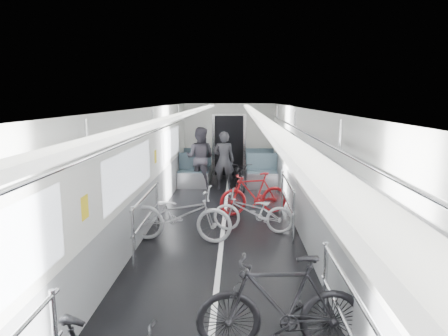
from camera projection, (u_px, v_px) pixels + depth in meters
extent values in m
cube|color=black|center=(220.00, 253.00, 6.73)|extent=(3.00, 14.00, 0.01)
cube|color=white|center=(220.00, 110.00, 6.31)|extent=(3.00, 14.00, 0.02)
cube|color=silver|center=(129.00, 183.00, 6.57)|extent=(0.02, 14.00, 2.40)
cube|color=silver|center=(312.00, 185.00, 6.47)|extent=(0.02, 14.00, 2.40)
cube|color=silver|center=(229.00, 140.00, 13.41)|extent=(3.00, 0.02, 2.40)
cube|color=white|center=(220.00, 253.00, 6.73)|extent=(0.08, 13.80, 0.01)
cube|color=gray|center=(133.00, 227.00, 6.70)|extent=(0.01, 13.90, 0.90)
cube|color=gray|center=(309.00, 229.00, 6.60)|extent=(0.01, 13.90, 0.90)
cube|color=white|center=(131.00, 171.00, 6.53)|extent=(0.01, 10.80, 0.75)
cube|color=white|center=(311.00, 173.00, 6.44)|extent=(0.01, 10.80, 0.75)
cube|color=white|center=(186.00, 114.00, 6.34)|extent=(0.14, 13.40, 0.05)
cube|color=white|center=(255.00, 114.00, 6.30)|extent=(0.14, 13.40, 0.05)
cube|color=black|center=(229.00, 146.00, 13.38)|extent=(0.95, 0.10, 2.00)
imported|color=#ADADB2|center=(180.00, 214.00, 7.24)|extent=(1.98, 0.89, 1.01)
imported|color=black|center=(281.00, 304.00, 4.06)|extent=(1.76, 0.59, 1.04)
imported|color=silver|center=(253.00, 212.00, 7.74)|extent=(1.63, 0.77, 0.82)
imported|color=#AA1418|center=(254.00, 194.00, 8.91)|extent=(1.64, 0.88, 0.95)
imported|color=black|center=(240.00, 176.00, 11.29)|extent=(0.79, 1.62, 0.82)
imported|color=black|center=(224.00, 161.00, 11.31)|extent=(0.62, 0.43, 1.67)
imported|color=#2E2B33|center=(200.00, 158.00, 11.53)|extent=(0.98, 0.84, 1.76)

